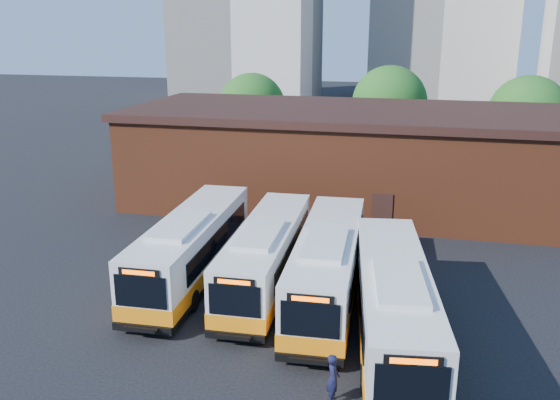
% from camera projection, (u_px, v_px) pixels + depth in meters
% --- Properties ---
extents(ground, '(220.00, 220.00, 0.00)m').
position_uv_depth(ground, '(272.00, 349.00, 22.19)').
color(ground, black).
extents(bus_west, '(2.92, 12.10, 3.27)m').
position_uv_depth(bus_west, '(192.00, 250.00, 27.97)').
color(bus_west, silver).
rests_on(bus_west, ground).
extents(bus_midwest, '(2.83, 11.55, 3.12)m').
position_uv_depth(bus_midwest, '(267.00, 257.00, 27.20)').
color(bus_midwest, silver).
rests_on(bus_midwest, ground).
extents(bus_mideast, '(3.07, 12.06, 3.25)m').
position_uv_depth(bus_mideast, '(328.00, 268.00, 25.84)').
color(bus_mideast, silver).
rests_on(bus_mideast, ground).
extents(bus_east, '(4.08, 12.27, 3.29)m').
position_uv_depth(bus_east, '(393.00, 307.00, 22.21)').
color(bus_east, silver).
rests_on(bus_east, ground).
extents(transit_worker, '(0.54, 0.70, 1.70)m').
position_uv_depth(transit_worker, '(333.00, 379.00, 18.86)').
color(transit_worker, black).
rests_on(transit_worker, ground).
extents(depot_building, '(28.60, 12.60, 6.40)m').
position_uv_depth(depot_building, '(345.00, 155.00, 39.90)').
color(depot_building, brown).
rests_on(depot_building, ground).
extents(tree_west, '(6.00, 6.00, 7.65)m').
position_uv_depth(tree_west, '(252.00, 107.00, 52.95)').
color(tree_west, '#382314').
rests_on(tree_west, ground).
extents(tree_mid, '(6.56, 6.56, 8.36)m').
position_uv_depth(tree_mid, '(389.00, 103.00, 51.99)').
color(tree_mid, '#382314').
rests_on(tree_mid, ground).
extents(tree_east, '(6.24, 6.24, 7.96)m').
position_uv_depth(tree_east, '(528.00, 115.00, 46.78)').
color(tree_east, '#382314').
rests_on(tree_east, ground).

